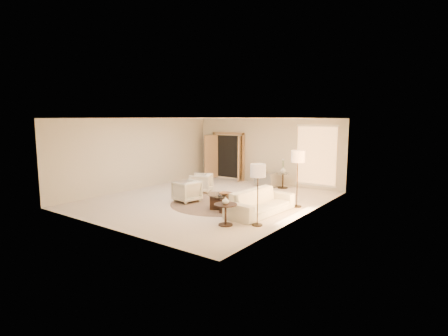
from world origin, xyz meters
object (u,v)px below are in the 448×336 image
Objects in this scene: armchair_left at (201,182)px; accent_chair at (267,176)px; sofa at (261,202)px; end_table at (226,211)px; end_vase at (226,200)px; armchair_right at (187,190)px; coffee_table at (225,200)px; side_vase at (283,170)px; side_table at (283,179)px; bowl at (225,194)px; floor_lamp_near at (298,159)px; floor_lamp_far at (258,173)px.

accent_chair is at bearing 126.13° from armchair_left.
sofa is 4.34m from accent_chair.
end_vase is (0.00, 0.00, 0.27)m from end_table.
coffee_table is at bearing 95.65° from armchair_right.
side_vase is at bearing 101.02° from end_vase.
end_vase is (0.94, -1.28, 0.37)m from coffee_table.
end_table is at bearing -53.74° from coffee_table.
end_table is at bearing -78.98° from side_table.
side_vase reaches higher than side_table.
armchair_left is at bearing 138.33° from end_vase.
bowl is at bearing 95.65° from armchair_right.
sofa is 4.08m from side_vase.
coffee_table is 4.17m from side_vase.
armchair_right is 2.97m from end_table.
armchair_right is at bearing 152.10° from end_vase.
floor_lamp_near reaches higher than armchair_right.
floor_lamp_near is (3.31, 1.53, 1.14)m from armchair_right.
accent_chair is at bearing 180.00° from side_table.
armchair_left is 1.25× the size of side_table.
sofa is 1.47× the size of floor_lamp_far.
end_vase reaches higher than bowl.
floor_lamp_near is 2.53m from bowl.
end_vase is (3.24, -2.88, 0.28)m from armchair_left.
armchair_left is (-3.40, 1.34, 0.04)m from sofa.
floor_lamp_far is at bearing -149.44° from sofa.
armchair_right is 4.32m from side_table.
armchair_right is 2.98m from end_vase.
floor_lamp_far is (3.92, -2.40, 1.00)m from armchair_left.
floor_lamp_near reaches higher than side_vase.
end_vase is at bearing 178.28° from sofa.
bowl is (0.84, -4.14, 0.09)m from accent_chair.
end_table is 1.59m from bowl.
armchair_right is at bearing 176.16° from coffee_table.
floor_lamp_far reaches higher than coffee_table.
end_vase is 5.52m from side_vase.
side_vase is (1.57, 4.03, 0.35)m from armchair_right.
armchair_left is 4.34m from end_vase.
end_table is at bearing -145.25° from floor_lamp_far.
end_vase reaches higher than side_table.
accent_chair is 0.72m from side_table.
sofa is 3.93× the size of end_table.
armchair_right is 0.48× the size of floor_lamp_far.
floor_lamp_near reaches higher than side_table.
bowl is at bearing -88.35° from side_table.
side_table is at bearing 101.02° from end_vase.
armchair_left is 4.71m from floor_lamp_far.
sofa is 3.09× the size of armchair_left.
armchair_left is 2.93m from accent_chair.
armchair_right is (-2.79, -0.15, 0.04)m from sofa.
accent_chair is 0.61× the size of coffee_table.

